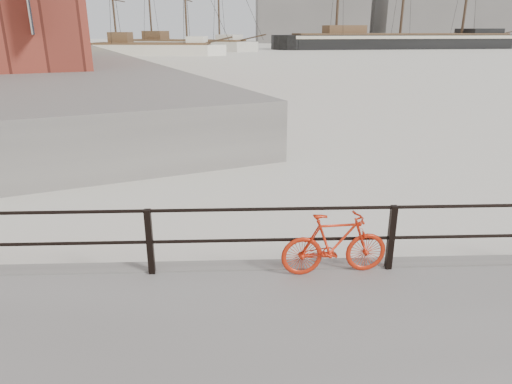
# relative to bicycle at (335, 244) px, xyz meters

# --- Properties ---
(ground) EXTENTS (400.00, 400.00, 0.00)m
(ground) POSITION_rel_bicycle_xyz_m (0.85, 0.25, -0.82)
(ground) COLOR white
(ground) RESTS_ON ground
(far_quay) EXTENTS (78.44, 148.07, 1.80)m
(far_quay) POSITION_rel_bicycle_xyz_m (-39.15, 72.25, 0.08)
(far_quay) COLOR gray
(far_quay) RESTS_ON ground
(guardrail) EXTENTS (28.00, 0.10, 1.00)m
(guardrail) POSITION_rel_bicycle_xyz_m (0.85, 0.10, 0.03)
(guardrail) COLOR black
(guardrail) RESTS_ON promenade
(bicycle) EXTENTS (1.56, 0.37, 0.94)m
(bicycle) POSITION_rel_bicycle_xyz_m (0.00, 0.00, 0.00)
(bicycle) COLOR red
(bicycle) RESTS_ON promenade
(barque_black) EXTENTS (61.32, 25.70, 33.75)m
(barque_black) POSITION_rel_bicycle_xyz_m (32.02, 91.18, -0.82)
(barque_black) COLOR black
(barque_black) RESTS_ON ground
(schooner_mid) EXTENTS (33.38, 23.09, 21.96)m
(schooner_mid) POSITION_rel_bicycle_xyz_m (-10.97, 84.39, -0.82)
(schooner_mid) COLOR beige
(schooner_mid) RESTS_ON ground
(schooner_left) EXTENTS (25.02, 13.21, 18.32)m
(schooner_left) POSITION_rel_bicycle_xyz_m (-14.33, 68.17, -0.82)
(schooner_left) COLOR silver
(schooner_left) RESTS_ON ground
(industrial_west) EXTENTS (32.00, 18.00, 18.00)m
(industrial_west) POSITION_rel_bicycle_xyz_m (20.85, 140.25, 8.18)
(industrial_west) COLOR gray
(industrial_west) RESTS_ON ground
(industrial_mid) EXTENTS (26.00, 20.00, 24.00)m
(industrial_mid) POSITION_rel_bicycle_xyz_m (55.85, 145.25, 11.18)
(industrial_mid) COLOR gray
(industrial_mid) RESTS_ON ground
(industrial_east) EXTENTS (20.00, 16.00, 14.00)m
(industrial_east) POSITION_rel_bicycle_xyz_m (78.85, 150.25, 6.18)
(industrial_east) COLOR gray
(industrial_east) RESTS_ON ground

